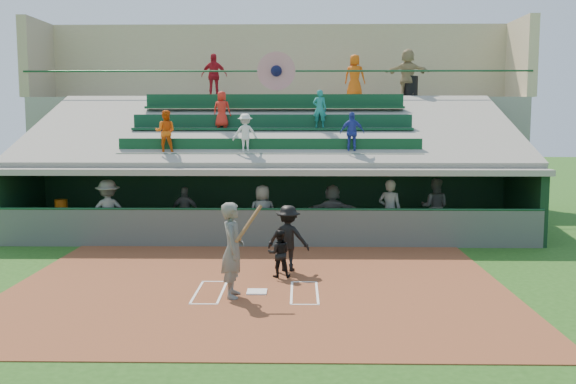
{
  "coord_description": "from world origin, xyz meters",
  "views": [
    {
      "loc": [
        0.91,
        -13.47,
        3.74
      ],
      "look_at": [
        0.61,
        3.5,
        1.8
      ],
      "focal_mm": 40.0,
      "sensor_mm": 36.0,
      "label": 1
    }
  ],
  "objects_px": {
    "batter_at_plate": "(233,250)",
    "white_table": "(64,224)",
    "home_plate": "(257,292)",
    "trash_bin": "(411,87)",
    "water_cooler": "(61,206)",
    "catcher": "(279,253)"
  },
  "relations": [
    {
      "from": "batter_at_plate",
      "to": "trash_bin",
      "type": "distance_m",
      "value": 14.83
    },
    {
      "from": "home_plate",
      "to": "trash_bin",
      "type": "relative_size",
      "value": 0.51
    },
    {
      "from": "catcher",
      "to": "trash_bin",
      "type": "relative_size",
      "value": 1.33
    },
    {
      "from": "catcher",
      "to": "water_cooler",
      "type": "bearing_deg",
      "value": -39.22
    },
    {
      "from": "batter_at_plate",
      "to": "water_cooler",
      "type": "relative_size",
      "value": 5.06
    },
    {
      "from": "home_plate",
      "to": "trash_bin",
      "type": "height_order",
      "value": "trash_bin"
    },
    {
      "from": "water_cooler",
      "to": "catcher",
      "type": "bearing_deg",
      "value": -35.92
    },
    {
      "from": "home_plate",
      "to": "white_table",
      "type": "height_order",
      "value": "white_table"
    },
    {
      "from": "white_table",
      "to": "water_cooler",
      "type": "xyz_separation_m",
      "value": [
        -0.05,
        -0.03,
        0.58
      ]
    },
    {
      "from": "white_table",
      "to": "water_cooler",
      "type": "bearing_deg",
      "value": -132.87
    },
    {
      "from": "home_plate",
      "to": "water_cooler",
      "type": "xyz_separation_m",
      "value": [
        -6.63,
        6.5,
        0.97
      ]
    },
    {
      "from": "white_table",
      "to": "batter_at_plate",
      "type": "bearing_deg",
      "value": -35.55
    },
    {
      "from": "batter_at_plate",
      "to": "white_table",
      "type": "xyz_separation_m",
      "value": [
        -6.11,
        6.86,
        -0.6
      ]
    },
    {
      "from": "batter_at_plate",
      "to": "white_table",
      "type": "distance_m",
      "value": 9.21
    },
    {
      "from": "catcher",
      "to": "white_table",
      "type": "height_order",
      "value": "catcher"
    },
    {
      "from": "batter_at_plate",
      "to": "catcher",
      "type": "relative_size",
      "value": 1.78
    },
    {
      "from": "batter_at_plate",
      "to": "trash_bin",
      "type": "relative_size",
      "value": 2.37
    },
    {
      "from": "batter_at_plate",
      "to": "trash_bin",
      "type": "bearing_deg",
      "value": 65.78
    },
    {
      "from": "trash_bin",
      "to": "catcher",
      "type": "bearing_deg",
      "value": -113.61
    },
    {
      "from": "home_plate",
      "to": "catcher",
      "type": "relative_size",
      "value": 0.38
    },
    {
      "from": "batter_at_plate",
      "to": "water_cooler",
      "type": "bearing_deg",
      "value": 132.02
    },
    {
      "from": "catcher",
      "to": "white_table",
      "type": "bearing_deg",
      "value": -39.56
    }
  ]
}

